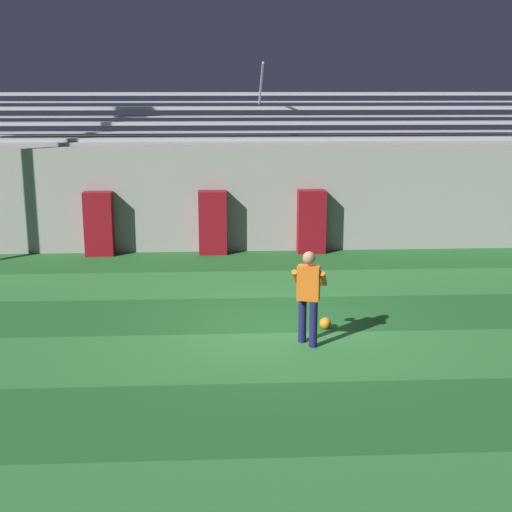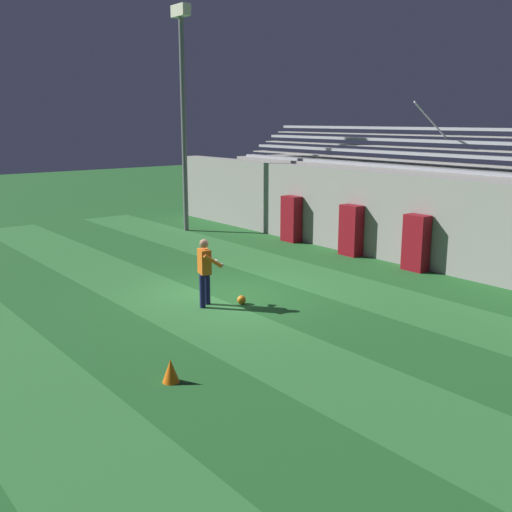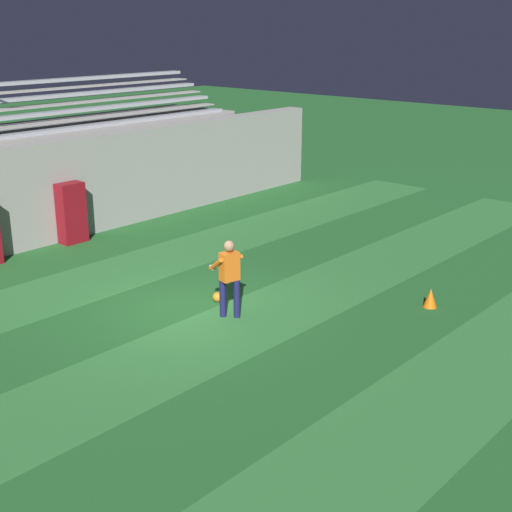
# 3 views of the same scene
# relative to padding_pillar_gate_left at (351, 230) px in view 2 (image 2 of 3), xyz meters

# --- Properties ---
(ground_plane) EXTENTS (80.00, 80.00, 0.00)m
(ground_plane) POSITION_rel_padding_pillar_gate_left_xyz_m (1.32, -5.95, -0.85)
(ground_plane) COLOR #236028
(turf_stripe_mid) EXTENTS (28.00, 2.23, 0.01)m
(turf_stripe_mid) POSITION_rel_padding_pillar_gate_left_xyz_m (1.32, -7.49, -0.84)
(turf_stripe_mid) COLOR #337A38
(turf_stripe_mid) RESTS_ON ground
(turf_stripe_far) EXTENTS (28.00, 2.23, 0.01)m
(turf_stripe_far) POSITION_rel_padding_pillar_gate_left_xyz_m (1.32, -3.02, -0.84)
(turf_stripe_far) COLOR #337A38
(turf_stripe_far) RESTS_ON ground
(back_wall) EXTENTS (24.00, 0.60, 2.80)m
(back_wall) POSITION_rel_padding_pillar_gate_left_xyz_m (1.32, 0.55, 0.55)
(back_wall) COLOR #999691
(back_wall) RESTS_ON ground
(padding_pillar_gate_left) EXTENTS (0.74, 0.44, 1.70)m
(padding_pillar_gate_left) POSITION_rel_padding_pillar_gate_left_xyz_m (0.00, 0.00, 0.00)
(padding_pillar_gate_left) COLOR maroon
(padding_pillar_gate_left) RESTS_ON ground
(padding_pillar_gate_right) EXTENTS (0.74, 0.44, 1.70)m
(padding_pillar_gate_right) POSITION_rel_padding_pillar_gate_left_xyz_m (2.64, 0.00, 0.00)
(padding_pillar_gate_right) COLOR maroon
(padding_pillar_gate_right) RESTS_ON ground
(padding_pillar_far_left) EXTENTS (0.74, 0.44, 1.70)m
(padding_pillar_far_left) POSITION_rel_padding_pillar_gate_left_xyz_m (-3.00, 0.00, 0.00)
(padding_pillar_far_left) COLOR maroon
(padding_pillar_far_left) RESTS_ON ground
(bleacher_stand) EXTENTS (18.00, 3.35, 5.03)m
(bleacher_stand) POSITION_rel_padding_pillar_gate_left_xyz_m (1.32, 2.54, 0.65)
(bleacher_stand) COLOR #999691
(bleacher_stand) RESTS_ON ground
(floodlight_pole) EXTENTS (0.90, 0.36, 8.73)m
(floodlight_pole) POSITION_rel_padding_pillar_gate_left_xyz_m (-7.34, -1.91, 4.61)
(floodlight_pole) COLOR slate
(floodlight_pole) RESTS_ON ground
(goalkeeper) EXTENTS (0.68, 0.66, 1.67)m
(goalkeeper) POSITION_rel_padding_pillar_gate_left_xyz_m (1.69, -6.95, 0.11)
(goalkeeper) COLOR #19194C
(goalkeeper) RESTS_ON ground
(soccer_ball) EXTENTS (0.22, 0.22, 0.22)m
(soccer_ball) POSITION_rel_padding_pillar_gate_left_xyz_m (2.12, -6.18, -0.74)
(soccer_ball) COLOR orange
(soccer_ball) RESTS_ON ground
(traffic_cone) EXTENTS (0.30, 0.30, 0.42)m
(traffic_cone) POSITION_rel_padding_pillar_gate_left_xyz_m (4.97, -9.85, -0.64)
(traffic_cone) COLOR orange
(traffic_cone) RESTS_ON ground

